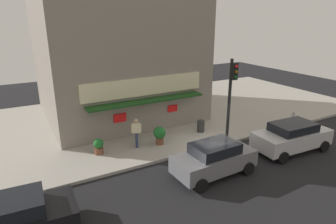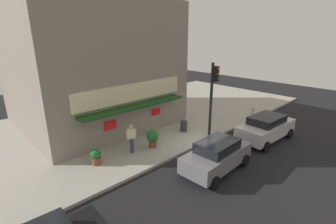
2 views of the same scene
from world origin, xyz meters
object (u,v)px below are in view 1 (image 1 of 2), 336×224
Objects in this scene: traffic_light at (231,89)px; trash_can at (201,126)px; pedestrian at (136,132)px; fire_hydrant at (293,117)px; potted_plant_by_window at (160,134)px; parked_car_grey at (214,159)px; parked_car_silver at (292,136)px; potted_plant_by_doorway at (99,146)px; parked_car_black at (8,220)px.

trash_can is (-0.81, 1.72, -2.73)m from traffic_light.
fire_hydrant is at bearing -8.04° from pedestrian.
potted_plant_by_window reaches higher than trash_can.
trash_can is at bearing 61.75° from parked_car_grey.
trash_can is 5.41m from parked_car_silver.
parked_car_silver is at bearing -25.12° from potted_plant_by_doorway.
parked_car_silver is 5.44m from parked_car_grey.
traffic_light reaches higher than parked_car_silver.
parked_car_silver is (9.70, -4.55, 0.24)m from potted_plant_by_doorway.
trash_can is at bearing 6.97° from potted_plant_by_window.
potted_plant_by_window is 0.23× the size of parked_car_silver.
trash_can is 0.17× the size of parked_car_black.
potted_plant_by_doorway reaches higher than trash_can.
parked_car_black is at bearing -166.65° from traffic_light.
trash_can is 5.05m from parked_car_grey.
fire_hydrant is 10.00m from potted_plant_by_window.
traffic_light is 6.51m from fire_hydrant.
traffic_light reaches higher than potted_plant_by_window.
parked_car_black is (-6.58, -4.46, -0.28)m from pedestrian.
parked_car_silver reaches higher than trash_can.
traffic_light is 1.18× the size of parked_car_grey.
trash_can is (-6.72, 1.66, 0.00)m from fire_hydrant.
potted_plant_by_doorway is at bearing 46.31° from parked_car_black.
pedestrian is at bearing -179.01° from trash_can.
potted_plant_by_doorway is 3.49m from potted_plant_by_window.
traffic_light reaches higher than parked_car_black.
fire_hydrant is 0.73× the size of potted_plant_by_window.
parked_car_black is at bearing -133.69° from potted_plant_by_doorway.
pedestrian reaches higher than potted_plant_by_doorway.
potted_plant_by_doorway is at bearing 172.52° from fire_hydrant.
pedestrian is at bearing 171.96° from fire_hydrant.
pedestrian is 1.58× the size of potted_plant_by_window.
parked_car_black is (-11.07, -4.54, 0.27)m from trash_can.
trash_can is 0.17× the size of parked_car_silver.
pedestrian is at bearing -4.57° from potted_plant_by_doorway.
parked_car_grey is at bearing -139.57° from traffic_light.
fire_hydrant is 18.02m from parked_car_black.
traffic_light reaches higher than fire_hydrant.
parked_car_grey is (-3.19, -2.72, -2.42)m from traffic_light.
potted_plant_by_window is at bearing -173.03° from trash_can.
parked_car_black is at bearing -170.82° from fire_hydrant.
traffic_light is at bearing -64.79° from trash_can.
fire_hydrant is 11.34m from pedestrian.
parked_car_black is (-11.88, -2.82, -2.46)m from traffic_light.
fire_hydrant is (5.91, 0.06, -2.73)m from traffic_light.
parked_car_silver is 1.01× the size of parked_car_black.
parked_car_black is 8.68m from parked_car_grey.
potted_plant_by_window is at bearing 172.69° from fire_hydrant.
fire_hydrant is at bearing 16.96° from parked_car_grey.
potted_plant_by_doorway is 6.41m from parked_car_black.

